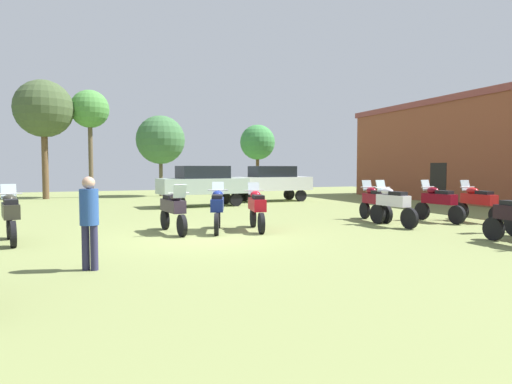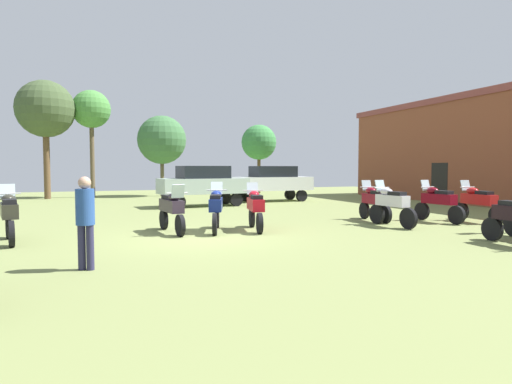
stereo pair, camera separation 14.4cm
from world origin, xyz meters
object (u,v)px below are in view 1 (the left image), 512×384
motorcycle_6 (217,207)px  car_3 (272,181)px  motorcycle_2 (257,207)px  motorcycle_10 (392,204)px  motorcycle_1 (438,201)px  person_2 (89,216)px  tree_6 (258,143)px  tree_1 (90,110)px  motorcycle_4 (478,201)px  car_1 (203,183)px  motorcycle_5 (173,209)px  tree_3 (161,140)px  motorcycle_9 (375,201)px  tree_5 (44,109)px  motorcycle_12 (11,215)px

motorcycle_6 → car_3: car_3 is taller
motorcycle_2 → motorcycle_10: size_ratio=0.98×
motorcycle_1 → person_2: (-11.54, -3.38, 0.30)m
motorcycle_6 → tree_6: size_ratio=0.42×
car_3 → tree_1: tree_1 is taller
motorcycle_4 → motorcycle_6: bearing=178.4°
motorcycle_4 → tree_6: tree_6 is taller
motorcycle_4 → car_1: (-7.56, 9.56, 0.45)m
motorcycle_10 → person_2: bearing=-166.4°
motorcycle_5 → tree_1: bearing=-90.2°
person_2 → tree_3: (4.56, 20.98, 2.73)m
motorcycle_9 → tree_3: 17.55m
motorcycle_1 → motorcycle_9: motorcycle_1 is taller
car_3 → tree_5: tree_5 is taller
motorcycle_6 → motorcycle_9: (6.03, 0.49, -0.01)m
motorcycle_2 → motorcycle_5: bearing=-176.7°
motorcycle_4 → motorcycle_6: 9.30m
motorcycle_5 → motorcycle_10: motorcycle_10 is taller
motorcycle_1 → motorcycle_4: size_ratio=0.95×
motorcycle_12 → tree_3: 18.51m
motorcycle_9 → tree_6: size_ratio=0.41×
motorcycle_5 → car_3: (7.46, 10.05, 0.45)m
tree_6 → motorcycle_12: bearing=-127.4°
person_2 → tree_1: 21.71m
person_2 → tree_5: size_ratio=0.24×
motorcycle_9 → motorcycle_10: (-0.36, -1.43, 0.02)m
motorcycle_5 → motorcycle_12: bearing=-4.2°
motorcycle_5 → tree_1: tree_1 is taller
motorcycle_6 → car_1: bearing=96.8°
motorcycle_4 → motorcycle_5: bearing=178.4°
tree_6 → motorcycle_9: bearing=-97.3°
motorcycle_4 → car_1: bearing=133.5°
motorcycle_9 → tree_5: tree_5 is taller
motorcycle_9 → motorcycle_12: bearing=-172.0°
motorcycle_2 → motorcycle_10: bearing=1.9°
motorcycle_4 → car_3: bearing=110.4°
motorcycle_6 → motorcycle_9: size_ratio=1.03×
car_3 → tree_3: bearing=35.3°
motorcycle_2 → motorcycle_4: (8.04, -0.89, 0.01)m
motorcycle_2 → motorcycle_12: size_ratio=0.99×
motorcycle_4 → person_2: bearing=-162.3°
motorcycle_12 → car_1: 11.14m
motorcycle_1 → motorcycle_10: 2.29m
motorcycle_4 → tree_5: tree_5 is taller
motorcycle_10 → tree_1: tree_1 is taller
motorcycle_1 → car_3: car_3 is taller
motorcycle_1 → motorcycle_6: bearing=171.3°
motorcycle_6 → tree_6: bearing=83.2°
car_1 → tree_5: bearing=37.1°
car_1 → motorcycle_12: bearing=134.4°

